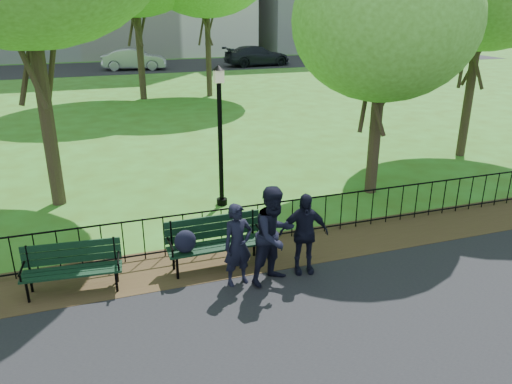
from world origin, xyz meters
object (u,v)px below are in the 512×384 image
object	(u,v)px
person_mid	(274,235)
park_bench_main	(204,238)
sedan_dark	(257,56)
person_left	(238,245)
tree_near_e	(385,21)
sedan_silver	(134,59)
person_right	(304,233)
lamppost	(220,132)
park_bench_left_a	(72,262)

from	to	relation	value
person_mid	park_bench_main	bearing A→B (deg)	120.52
person_mid	sedan_dark	distance (m)	33.99
person_mid	person_left	bearing A→B (deg)	146.30
park_bench_main	tree_near_e	bearing A→B (deg)	26.18
person_left	tree_near_e	bearing A→B (deg)	24.94
person_mid	sedan_dark	bearing A→B (deg)	49.53
park_bench_main	person_mid	distance (m)	1.43
person_left	sedan_silver	distance (m)	32.66
person_right	sedan_dark	size ratio (longest dim) A/B	0.29
park_bench_main	lamppost	distance (m)	3.57
person_left	sedan_dark	distance (m)	34.08
person_mid	sedan_silver	world-z (taller)	person_mid
lamppost	sedan_silver	bearing A→B (deg)	88.22
lamppost	person_left	size ratio (longest dim) A/B	2.25
sedan_dark	sedan_silver	bearing A→B (deg)	82.49
tree_near_e	person_left	distance (m)	6.95
person_mid	sedan_dark	xyz separation A→B (m)	(10.78, 32.24, -0.14)
person_left	person_mid	distance (m)	0.68
park_bench_left_a	person_mid	xyz separation A→B (m)	(3.51, -0.88, 0.39)
sedan_silver	lamppost	bearing A→B (deg)	-170.02
tree_near_e	person_left	bearing A→B (deg)	-144.79
park_bench_left_a	lamppost	distance (m)	4.92
lamppost	person_mid	size ratio (longest dim) A/B	1.89
sedan_dark	person_left	bearing A→B (deg)	155.92
park_bench_main	sedan_dark	size ratio (longest dim) A/B	0.35
sedan_silver	sedan_dark	xyz separation A→B (m)	(9.81, -0.52, -0.00)
park_bench_main	sedan_dark	distance (m)	33.56
park_bench_left_a	person_left	distance (m)	2.96
park_bench_left_a	person_right	distance (m)	4.23
person_right	sedan_silver	world-z (taller)	person_right
lamppost	sedan_silver	distance (m)	28.82
tree_near_e	sedan_silver	world-z (taller)	tree_near_e
person_right	sedan_dark	xyz separation A→B (m)	(10.13, 32.09, -0.01)
person_right	sedan_silver	distance (m)	32.61
person_mid	person_right	world-z (taller)	person_mid
person_left	sedan_silver	xyz separation A→B (m)	(1.62, 32.62, 0.01)
park_bench_main	sedan_silver	size ratio (longest dim) A/B	0.40
lamppost	person_left	world-z (taller)	lamppost
sedan_dark	lamppost	bearing A→B (deg)	154.79
person_mid	person_right	size ratio (longest dim) A/B	1.16
park_bench_left_a	person_left	bearing A→B (deg)	-9.39
tree_near_e	sedan_dark	size ratio (longest dim) A/B	1.17
person_mid	tree_near_e	bearing A→B (deg)	18.30
tree_near_e	sedan_silver	xyz separation A→B (m)	(-3.21, 29.21, -3.64)
park_bench_left_a	person_right	size ratio (longest dim) A/B	1.09
lamppost	sedan_dark	bearing A→B (deg)	69.27
park_bench_main	sedan_silver	distance (m)	31.97
person_left	person_right	xyz separation A→B (m)	(1.30, 0.02, 0.02)
lamppost	person_mid	xyz separation A→B (m)	(-0.08, -3.97, -0.97)
park_bench_left_a	person_left	size ratio (longest dim) A/B	1.12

